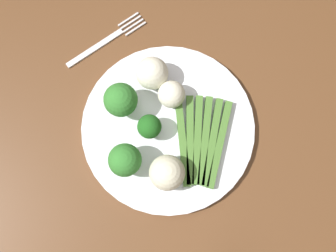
{
  "coord_description": "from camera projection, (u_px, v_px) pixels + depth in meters",
  "views": [
    {
      "loc": [
        0.12,
        -0.04,
        1.39
      ],
      "look_at": [
        -0.01,
        0.01,
        0.77
      ],
      "focal_mm": 40.16,
      "sensor_mm": 36.0,
      "label": 1
    }
  ],
  "objects": [
    {
      "name": "fork",
      "position": [
        107.0,
        41.0,
        0.69
      ],
      "size": [
        0.05,
        0.17,
        0.0
      ],
      "rotation": [
        0.0,
        0.0,
        1.78
      ],
      "color": "silver",
      "rests_on": "dining_table"
    },
    {
      "name": "cauliflower_edge",
      "position": [
        172.0,
        94.0,
        0.63
      ],
      "size": [
        0.05,
        0.05,
        0.05
      ],
      "primitive_type": "sphere",
      "color": "silver",
      "rests_on": "plate"
    },
    {
      "name": "cauliflower_outer_edge",
      "position": [
        152.0,
        73.0,
        0.63
      ],
      "size": [
        0.06,
        0.06,
        0.06
      ],
      "primitive_type": "sphere",
      "color": "silver",
      "rests_on": "plate"
    },
    {
      "name": "plate",
      "position": [
        168.0,
        128.0,
        0.65
      ],
      "size": [
        0.3,
        0.3,
        0.01
      ],
      "primitive_type": "cylinder",
      "color": "white",
      "rests_on": "dining_table"
    },
    {
      "name": "ground_plane",
      "position": [
        166.0,
        177.0,
        1.39
      ],
      "size": [
        6.0,
        6.0,
        0.02
      ],
      "primitive_type": "cube",
      "color": "gray"
    },
    {
      "name": "cauliflower_front",
      "position": [
        167.0,
        173.0,
        0.6
      ],
      "size": [
        0.06,
        0.06,
        0.06
      ],
      "primitive_type": "sphere",
      "color": "beige",
      "rests_on": "plate"
    },
    {
      "name": "dining_table",
      "position": [
        165.0,
        148.0,
        0.75
      ],
      "size": [
        1.38,
        0.9,
        0.75
      ],
      "color": "brown",
      "rests_on": "ground_plane"
    },
    {
      "name": "asparagus_bundle",
      "position": [
        201.0,
        141.0,
        0.63
      ],
      "size": [
        0.17,
        0.13,
        0.01
      ],
      "rotation": [
        0.0,
        0.0,
        2.64
      ],
      "color": "#47752D",
      "rests_on": "plate"
    },
    {
      "name": "broccoli_back",
      "position": [
        149.0,
        127.0,
        0.61
      ],
      "size": [
        0.04,
        0.04,
        0.05
      ],
      "color": "#4C7F2B",
      "rests_on": "plate"
    },
    {
      "name": "broccoli_front_left",
      "position": [
        125.0,
        160.0,
        0.59
      ],
      "size": [
        0.05,
        0.05,
        0.07
      ],
      "color": "#609E3D",
      "rests_on": "plate"
    },
    {
      "name": "broccoli_near_center",
      "position": [
        121.0,
        100.0,
        0.61
      ],
      "size": [
        0.06,
        0.06,
        0.07
      ],
      "color": "#609E3D",
      "rests_on": "plate"
    }
  ]
}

